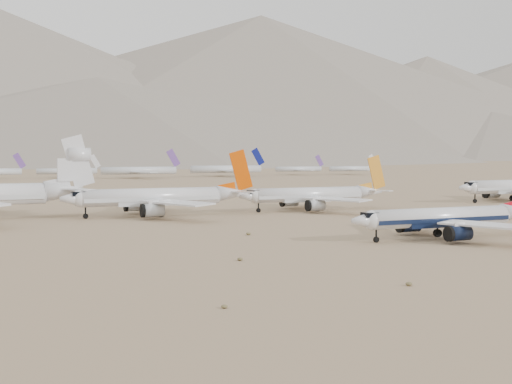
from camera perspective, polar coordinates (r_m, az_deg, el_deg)
ground at (r=141.91m, az=13.12°, el=-3.43°), size 7000.00×7000.00×0.00m
main_airliner at (r=138.89m, az=15.15°, el=-1.98°), size 40.41×39.47×14.26m
row2_gold_tail at (r=197.19m, az=4.70°, el=-0.23°), size 42.90×41.96×15.28m
row2_orange_tail at (r=181.17m, az=-7.70°, el=-0.42°), size 47.26×46.24×16.86m
distant_storage_row at (r=428.45m, az=-17.41°, el=1.58°), size 475.06×60.75×16.21m
mountain_range at (r=1776.42m, az=-18.55°, el=8.78°), size 7354.00×3024.00×470.00m
foothills at (r=1359.14m, az=3.31°, el=5.47°), size 4637.50×1395.00×155.00m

